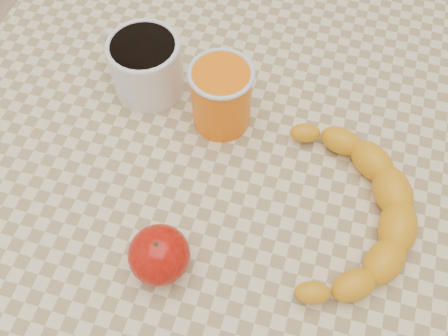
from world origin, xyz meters
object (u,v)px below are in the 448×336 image
(coffee_mug, at_px, (145,63))
(orange_juice_glass, at_px, (221,96))
(table, at_px, (224,206))
(banana, at_px, (346,211))
(apple, at_px, (159,255))

(coffee_mug, height_order, orange_juice_glass, orange_juice_glass)
(table, height_order, orange_juice_glass, orange_juice_glass)
(table, relative_size, coffee_mug, 5.57)
(table, distance_m, banana, 0.19)
(apple, bearing_deg, banana, 31.54)
(table, bearing_deg, coffee_mug, 142.10)
(coffee_mug, distance_m, apple, 0.26)
(orange_juice_glass, height_order, banana, orange_juice_glass)
(banana, bearing_deg, table, 170.10)
(orange_juice_glass, height_order, apple, orange_juice_glass)
(table, relative_size, apple, 10.56)
(coffee_mug, bearing_deg, table, -37.90)
(table, height_order, apple, apple)
(apple, relative_size, banana, 0.26)
(orange_juice_glass, distance_m, banana, 0.21)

